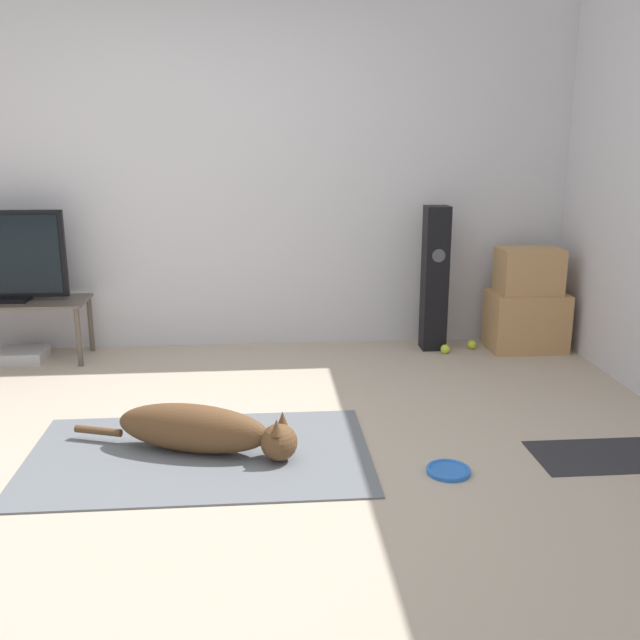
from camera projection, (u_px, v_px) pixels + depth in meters
The scene contains 15 objects.
ground_plane at pixel (199, 469), 3.36m from camera, with size 12.00×12.00×0.00m, color #B2A38E.
wall_back at pixel (215, 171), 5.06m from camera, with size 8.00×0.06×2.55m.
area_rug at pixel (199, 455), 3.50m from camera, with size 1.67×1.01×0.01m.
dog at pixel (203, 430), 3.48m from camera, with size 1.13×0.45×0.24m.
frisbee at pixel (448, 470), 3.32m from camera, with size 0.21×0.21×0.03m.
cardboard_box_lower at pixel (526, 321), 5.19m from camera, with size 0.54×0.37×0.42m.
cardboard_box_upper at pixel (529, 271), 5.09m from camera, with size 0.43×0.30×0.32m.
floor_speaker at pixel (435, 279), 5.13m from camera, with size 0.17×0.17×1.04m.
tv_stand at pixel (9, 308), 4.89m from camera, with size 1.05×0.42×0.43m.
tv at pixel (3, 257), 4.80m from camera, with size 0.82×0.20×0.62m.
tennis_ball_by_boxes at pixel (472, 345), 5.23m from camera, with size 0.07×0.07×0.07m.
tennis_ball_near_speaker at pixel (445, 349), 5.12m from camera, with size 0.07×0.07×0.07m.
tennis_ball_loose_on_carpet at pixel (443, 344), 5.24m from camera, with size 0.07×0.07×0.07m.
game_console at pixel (23, 355), 4.97m from camera, with size 0.32×0.28×0.08m.
door_mat at pixel (612, 455), 3.50m from camera, with size 0.78×0.40×0.01m.
Camera 1 is at (0.31, -3.11, 1.53)m, focal length 40.00 mm.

